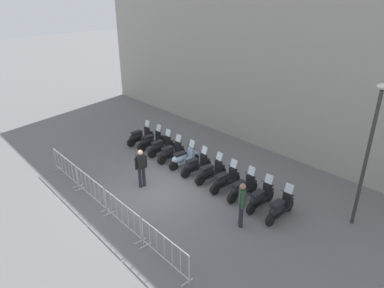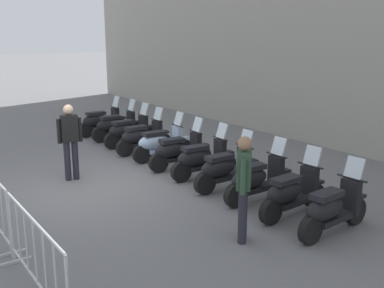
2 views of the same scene
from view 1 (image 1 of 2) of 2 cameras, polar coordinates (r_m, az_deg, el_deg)
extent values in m
plane|color=slate|center=(14.67, -5.98, -7.78)|extent=(120.00, 120.00, 0.00)
cube|color=#9E998E|center=(18.52, 14.75, 16.62)|extent=(28.10, 5.03, 11.13)
cylinder|color=black|center=(19.44, -7.01, 1.22)|extent=(0.18, 0.49, 0.48)
cylinder|color=black|center=(18.82, -10.06, 0.23)|extent=(0.18, 0.49, 0.48)
cube|color=black|center=(19.11, -8.52, 0.85)|extent=(0.35, 0.89, 0.10)
ellipsoid|color=black|center=(18.88, -9.26, 1.29)|extent=(0.43, 0.87, 0.40)
cube|color=black|center=(18.81, -9.22, 1.94)|extent=(0.33, 0.62, 0.10)
cube|color=black|center=(19.23, -7.50, 1.93)|extent=(0.35, 0.17, 0.60)
cylinder|color=black|center=(19.11, -7.55, 2.85)|extent=(0.56, 0.08, 0.04)
cube|color=silver|center=(19.07, -7.46, 3.39)|extent=(0.33, 0.17, 0.35)
cube|color=black|center=(19.34, -7.05, 1.96)|extent=(0.23, 0.34, 0.06)
cylinder|color=black|center=(18.77, -5.14, 0.46)|extent=(0.20, 0.49, 0.48)
cylinder|color=black|center=(18.17, -8.34, -0.53)|extent=(0.20, 0.49, 0.48)
cube|color=black|center=(18.45, -6.72, 0.09)|extent=(0.39, 0.90, 0.10)
ellipsoid|color=black|center=(18.22, -7.49, 0.55)|extent=(0.47, 0.88, 0.40)
cube|color=black|center=(18.15, -7.44, 1.22)|extent=(0.36, 0.63, 0.10)
cube|color=black|center=(18.56, -5.64, 1.20)|extent=(0.36, 0.18, 0.60)
cylinder|color=black|center=(18.43, -5.68, 2.14)|extent=(0.56, 0.11, 0.04)
cube|color=silver|center=(18.39, -5.58, 2.70)|extent=(0.34, 0.18, 0.35)
cube|color=black|center=(18.67, -5.17, 1.22)|extent=(0.24, 0.34, 0.06)
cylinder|color=black|center=(18.12, -3.60, -0.38)|extent=(0.17, 0.49, 0.48)
cylinder|color=black|center=(17.41, -6.68, -1.55)|extent=(0.17, 0.49, 0.48)
cube|color=black|center=(17.74, -5.11, -0.84)|extent=(0.33, 0.88, 0.10)
ellipsoid|color=black|center=(17.48, -5.85, -0.39)|extent=(0.40, 0.86, 0.40)
cube|color=black|center=(17.41, -5.80, 0.30)|extent=(0.31, 0.61, 0.10)
cube|color=black|center=(17.88, -4.07, 0.35)|extent=(0.35, 0.16, 0.60)
cylinder|color=black|center=(17.75, -4.11, 1.33)|extent=(0.56, 0.07, 0.04)
cube|color=silver|center=(17.71, -4.00, 1.91)|extent=(0.33, 0.16, 0.35)
cube|color=black|center=(18.01, -3.62, 0.40)|extent=(0.22, 0.33, 0.06)
cylinder|color=black|center=(17.43, -1.91, -1.37)|extent=(0.16, 0.49, 0.48)
cylinder|color=black|center=(16.70, -5.03, -2.64)|extent=(0.16, 0.49, 0.48)
cube|color=black|center=(17.04, -3.44, -1.87)|extent=(0.32, 0.88, 0.10)
ellipsoid|color=black|center=(16.77, -4.18, -1.42)|extent=(0.40, 0.86, 0.40)
cube|color=black|center=(16.70, -4.12, -0.70)|extent=(0.31, 0.61, 0.10)
cube|color=black|center=(17.19, -2.38, -0.62)|extent=(0.35, 0.16, 0.60)
cylinder|color=black|center=(17.05, -2.40, 0.39)|extent=(0.56, 0.06, 0.04)
cube|color=silver|center=(17.01, -2.28, 0.99)|extent=(0.33, 0.16, 0.35)
cube|color=black|center=(17.32, -1.92, -0.56)|extent=(0.22, 0.33, 0.06)
cylinder|color=black|center=(16.79, 0.36, -2.38)|extent=(0.21, 0.50, 0.48)
cylinder|color=black|center=(16.12, -3.06, -3.60)|extent=(0.21, 0.50, 0.48)
cube|color=#A8C1E0|center=(16.43, -1.31, -2.86)|extent=(0.41, 0.90, 0.10)
ellipsoid|color=#A8C1E0|center=(16.17, -2.11, -2.37)|extent=(0.48, 0.88, 0.40)
cube|color=black|center=(16.09, -2.03, -1.64)|extent=(0.37, 0.64, 0.10)
cube|color=#A8C1E0|center=(16.55, -0.13, -1.60)|extent=(0.36, 0.19, 0.60)
cylinder|color=black|center=(16.41, -0.13, -0.56)|extent=(0.56, 0.12, 0.04)
cube|color=silver|center=(16.37, 0.00, 0.06)|extent=(0.34, 0.19, 0.35)
cube|color=#A8C1E0|center=(16.67, 0.37, -1.55)|extent=(0.25, 0.35, 0.06)
cylinder|color=black|center=(16.16, 2.42, -3.51)|extent=(0.21, 0.50, 0.48)
cylinder|color=black|center=(15.47, -1.08, -4.83)|extent=(0.21, 0.50, 0.48)
cube|color=black|center=(15.79, 0.71, -4.03)|extent=(0.41, 0.90, 0.10)
ellipsoid|color=black|center=(15.52, -0.09, -3.55)|extent=(0.49, 0.89, 0.40)
cube|color=black|center=(15.44, 0.00, -2.79)|extent=(0.37, 0.64, 0.10)
cube|color=black|center=(15.91, 1.93, -2.71)|extent=(0.36, 0.19, 0.60)
cylinder|color=black|center=(15.77, 1.94, -1.64)|extent=(0.56, 0.12, 0.04)
cube|color=silver|center=(15.72, 2.09, -1.00)|extent=(0.34, 0.19, 0.35)
cube|color=black|center=(16.04, 2.43, -2.66)|extent=(0.25, 0.35, 0.06)
cylinder|color=black|center=(15.62, 4.87, -4.62)|extent=(0.21, 0.50, 0.48)
cylinder|color=black|center=(14.90, 1.34, -6.04)|extent=(0.21, 0.50, 0.48)
cube|color=black|center=(15.23, 3.15, -5.18)|extent=(0.41, 0.90, 0.10)
ellipsoid|color=black|center=(14.95, 2.36, -4.70)|extent=(0.49, 0.89, 0.40)
cube|color=black|center=(14.87, 2.47, -3.92)|extent=(0.37, 0.64, 0.10)
cube|color=black|center=(15.36, 4.40, -3.81)|extent=(0.36, 0.19, 0.60)
cylinder|color=black|center=(15.21, 4.44, -2.71)|extent=(0.56, 0.12, 0.04)
cube|color=silver|center=(15.16, 4.60, -2.05)|extent=(0.34, 0.19, 0.35)
cube|color=black|center=(15.49, 4.90, -3.74)|extent=(0.25, 0.35, 0.06)
cylinder|color=black|center=(15.08, 7.19, -5.84)|extent=(0.19, 0.49, 0.48)
cylinder|color=black|center=(14.29, 3.82, -7.50)|extent=(0.19, 0.49, 0.48)
cube|color=black|center=(14.66, 5.56, -6.52)|extent=(0.37, 0.89, 0.10)
ellipsoid|color=black|center=(14.36, 4.83, -6.07)|extent=(0.45, 0.87, 0.40)
cube|color=black|center=(14.27, 4.94, -5.26)|extent=(0.34, 0.63, 0.10)
cube|color=black|center=(14.81, 6.77, -5.04)|extent=(0.35, 0.18, 0.60)
cylinder|color=black|center=(14.65, 6.83, -3.91)|extent=(0.56, 0.10, 0.04)
cube|color=silver|center=(14.60, 6.99, -3.23)|extent=(0.33, 0.17, 0.35)
cube|color=black|center=(14.95, 7.24, -4.94)|extent=(0.23, 0.34, 0.06)
cylinder|color=black|center=(14.62, 10.02, -7.07)|extent=(0.19, 0.49, 0.48)
cylinder|color=black|center=(13.80, 6.70, -8.87)|extent=(0.19, 0.49, 0.48)
cube|color=black|center=(14.18, 8.42, -7.81)|extent=(0.37, 0.89, 0.10)
ellipsoid|color=black|center=(13.87, 7.72, -7.38)|extent=(0.45, 0.87, 0.40)
cube|color=black|center=(13.78, 7.85, -6.55)|extent=(0.34, 0.63, 0.10)
cube|color=black|center=(14.34, 9.63, -6.27)|extent=(0.35, 0.18, 0.60)
cylinder|color=black|center=(14.18, 9.72, -5.11)|extent=(0.56, 0.10, 0.04)
cube|color=silver|center=(14.13, 9.90, -4.41)|extent=(0.33, 0.17, 0.35)
cube|color=black|center=(14.49, 10.10, -6.15)|extent=(0.23, 0.34, 0.06)
cylinder|color=black|center=(14.18, 12.71, -8.37)|extent=(0.15, 0.48, 0.48)
cylinder|color=black|center=(13.29, 9.80, -10.52)|extent=(0.15, 0.48, 0.48)
cube|color=black|center=(13.70, 11.32, -9.27)|extent=(0.30, 0.87, 0.10)
ellipsoid|color=black|center=(13.37, 10.73, -8.90)|extent=(0.38, 0.85, 0.40)
cube|color=black|center=(13.28, 10.88, -8.05)|extent=(0.30, 0.61, 0.10)
cube|color=black|center=(13.88, 12.41, -7.60)|extent=(0.34, 0.15, 0.60)
cylinder|color=black|center=(13.72, 12.53, -6.42)|extent=(0.56, 0.05, 0.04)
cube|color=silver|center=(13.66, 12.71, -5.69)|extent=(0.32, 0.15, 0.35)
cube|color=black|center=(14.04, 12.81, -7.44)|extent=(0.21, 0.33, 0.06)
cylinder|color=black|center=(13.76, 15.78, -9.84)|extent=(0.16, 0.49, 0.48)
cylinder|color=black|center=(12.85, 12.94, -12.16)|extent=(0.16, 0.49, 0.48)
cube|color=black|center=(13.27, 14.43, -10.82)|extent=(0.31, 0.88, 0.10)
ellipsoid|color=black|center=(12.93, 13.88, -10.48)|extent=(0.39, 0.85, 0.40)
cube|color=black|center=(12.84, 14.05, -9.60)|extent=(0.30, 0.61, 0.10)
cube|color=black|center=(13.45, 15.52, -9.07)|extent=(0.35, 0.15, 0.60)
cylinder|color=black|center=(13.28, 15.68, -7.87)|extent=(0.56, 0.06, 0.04)
cube|color=silver|center=(13.22, 15.87, -7.12)|extent=(0.33, 0.15, 0.35)
cube|color=black|center=(13.61, 15.91, -8.89)|extent=(0.21, 0.33, 0.06)
cube|color=#B2B5B7|center=(17.43, -21.42, -3.95)|extent=(0.08, 0.44, 0.04)
cube|color=#B2B5B7|center=(15.68, -18.54, -6.71)|extent=(0.08, 0.44, 0.04)
cylinder|color=#B2B5B7|center=(17.29, -21.78, -2.36)|extent=(0.04, 0.04, 1.05)
cylinder|color=#B2B5B7|center=(15.36, -18.64, -5.21)|extent=(0.04, 0.04, 1.05)
cylinder|color=#B2B5B7|center=(16.09, -20.57, -2.04)|extent=(2.27, 0.25, 0.04)
cylinder|color=#B2B5B7|center=(16.47, -20.13, -4.77)|extent=(2.27, 0.25, 0.04)
cylinder|color=#B2B5B7|center=(16.93, -21.35, -2.51)|extent=(0.02, 0.02, 0.87)
cylinder|color=#B2B5B7|center=(16.60, -20.86, -2.96)|extent=(0.02, 0.02, 0.87)
cylinder|color=#B2B5B7|center=(16.28, -20.35, -3.42)|extent=(0.02, 0.02, 0.87)
cylinder|color=#B2B5B7|center=(15.95, -19.81, -3.90)|extent=(0.02, 0.02, 0.87)
cylinder|color=#B2B5B7|center=(15.63, -19.26, -4.40)|extent=(0.02, 0.02, 0.87)
cube|color=#B2B5B7|center=(15.43, -18.06, -7.15)|extent=(0.08, 0.44, 0.04)
cube|color=#B2B5B7|center=(13.79, -14.30, -10.67)|extent=(0.08, 0.44, 0.04)
cylinder|color=#B2B5B7|center=(15.26, -18.45, -5.38)|extent=(0.04, 0.04, 1.05)
cylinder|color=#B2B5B7|center=(13.44, -14.33, -9.06)|extent=(0.04, 0.04, 1.05)
cylinder|color=#B2B5B7|center=(14.08, -16.77, -5.28)|extent=(2.27, 0.25, 0.04)
cylinder|color=#B2B5B7|center=(14.51, -16.37, -8.28)|extent=(2.27, 0.25, 0.04)
cylinder|color=#B2B5B7|center=(14.91, -17.88, -5.64)|extent=(0.02, 0.02, 0.87)
cylinder|color=#B2B5B7|center=(14.60, -17.24, -6.21)|extent=(0.02, 0.02, 0.87)
cylinder|color=#B2B5B7|center=(14.29, -16.57, -6.80)|extent=(0.02, 0.02, 0.87)
cylinder|color=#B2B5B7|center=(13.99, -15.87, -7.42)|extent=(0.02, 0.02, 0.87)
cylinder|color=#B2B5B7|center=(13.69, -15.13, -8.07)|extent=(0.02, 0.02, 0.87)
cube|color=#B2B5B7|center=(13.56, -13.67, -11.24)|extent=(0.08, 0.44, 0.04)
cube|color=#B2B5B7|center=(12.08, -8.62, -15.72)|extent=(0.08, 0.44, 0.04)
cylinder|color=#B2B5B7|center=(13.35, -14.08, -9.28)|extent=(0.04, 0.04, 1.05)
cylinder|color=#B2B5B7|center=(11.71, -8.52, -14.04)|extent=(0.04, 0.04, 1.05)
cylinder|color=#B2B5B7|center=(12.21, -11.70, -9.50)|extent=(2.27, 0.25, 0.04)
cylinder|color=#B2B5B7|center=(12.70, -11.37, -12.79)|extent=(2.27, 0.25, 0.04)
cylinder|color=#B2B5B7|center=(13.02, -13.30, -9.67)|extent=(0.02, 0.02, 0.87)
cylinder|color=#B2B5B7|center=(12.73, -12.44, -10.41)|extent=(0.02, 0.02, 0.87)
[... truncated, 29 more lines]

